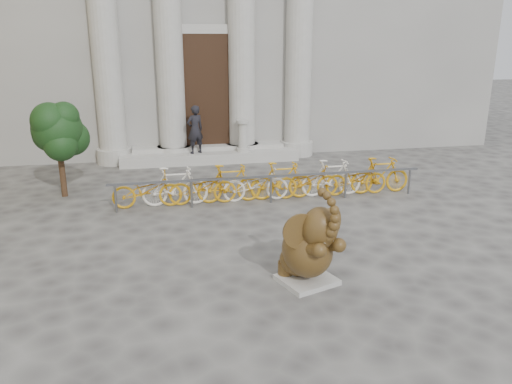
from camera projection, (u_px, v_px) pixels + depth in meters
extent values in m
plane|color=#474442|center=(272.00, 289.00, 8.38)|extent=(80.00, 80.00, 0.00)
cube|color=black|center=(207.00, 92.00, 17.00)|extent=(2.40, 0.16, 4.00)
cylinder|color=#A8A59E|center=(105.00, 40.00, 15.79)|extent=(0.90, 0.90, 8.00)
cylinder|color=#A8A59E|center=(169.00, 40.00, 16.17)|extent=(0.90, 0.90, 8.00)
cylinder|color=#A8A59E|center=(241.00, 40.00, 16.62)|extent=(0.90, 0.90, 8.00)
cylinder|color=#A8A59E|center=(299.00, 40.00, 17.00)|extent=(0.90, 0.90, 8.00)
cube|color=#A8A59E|center=(210.00, 156.00, 17.14)|extent=(6.00, 1.20, 0.36)
cube|color=#A8A59E|center=(307.00, 280.00, 8.61)|extent=(1.10, 1.05, 0.09)
ellipsoid|color=black|center=(301.00, 259.00, 8.68)|extent=(0.94, 0.92, 0.57)
ellipsoid|color=black|center=(307.00, 250.00, 8.46)|extent=(1.16, 1.29, 0.92)
cylinder|color=black|center=(285.00, 268.00, 8.70)|extent=(0.34, 0.34, 0.23)
cylinder|color=black|center=(308.00, 262.00, 8.93)|extent=(0.34, 0.34, 0.23)
cylinder|color=black|center=(311.00, 250.00, 8.02)|extent=(0.38, 0.57, 0.35)
cylinder|color=black|center=(330.00, 245.00, 8.21)|extent=(0.38, 0.57, 0.35)
ellipsoid|color=black|center=(320.00, 228.00, 8.05)|extent=(0.76, 0.74, 0.71)
cylinder|color=black|center=(301.00, 232.00, 8.00)|extent=(0.60, 0.06, 0.60)
cylinder|color=black|center=(330.00, 225.00, 8.30)|extent=(0.51, 0.40, 0.60)
cone|color=beige|center=(321.00, 241.00, 7.90)|extent=(0.17, 0.20, 0.10)
cone|color=beige|center=(332.00, 239.00, 8.00)|extent=(0.08, 0.21, 0.10)
cube|color=slate|center=(271.00, 176.00, 12.63)|extent=(8.07, 0.06, 0.06)
cylinder|color=slate|center=(116.00, 198.00, 12.00)|extent=(0.06, 0.06, 0.70)
cylinder|color=slate|center=(191.00, 194.00, 12.35)|extent=(0.06, 0.06, 0.70)
cylinder|color=slate|center=(271.00, 189.00, 12.73)|extent=(0.06, 0.06, 0.70)
cylinder|color=slate|center=(345.00, 185.00, 13.11)|extent=(0.06, 0.06, 0.70)
cylinder|color=slate|center=(409.00, 181.00, 13.45)|extent=(0.06, 0.06, 0.70)
imported|color=orange|center=(147.00, 188.00, 12.34)|extent=(1.70, 0.50, 1.00)
imported|color=white|center=(175.00, 186.00, 12.46)|extent=(1.66, 0.47, 1.00)
imported|color=orange|center=(202.00, 185.00, 12.59)|extent=(1.70, 0.50, 1.00)
imported|color=orange|center=(229.00, 183.00, 12.72)|extent=(1.66, 0.47, 1.00)
imported|color=white|center=(256.00, 182.00, 12.85)|extent=(1.70, 0.50, 1.00)
imported|color=orange|center=(282.00, 180.00, 12.98)|extent=(1.66, 0.47, 1.00)
imported|color=orange|center=(307.00, 179.00, 13.11)|extent=(1.70, 0.50, 1.00)
imported|color=white|center=(332.00, 178.00, 13.24)|extent=(1.66, 0.47, 1.00)
imported|color=orange|center=(356.00, 176.00, 13.37)|extent=(1.70, 0.50, 1.00)
imported|color=orange|center=(380.00, 175.00, 13.50)|extent=(1.66, 0.47, 1.00)
cylinder|color=#332114|center=(62.00, 168.00, 13.12)|extent=(0.15, 0.15, 1.54)
sphere|color=black|center=(57.00, 130.00, 12.82)|extent=(1.28, 1.28, 1.28)
sphere|color=black|center=(72.00, 138.00, 13.11)|extent=(0.94, 0.94, 0.94)
sphere|color=black|center=(49.00, 135.00, 13.02)|extent=(0.85, 0.85, 0.85)
sphere|color=black|center=(61.00, 145.00, 12.70)|extent=(0.85, 0.85, 0.85)
sphere|color=black|center=(50.00, 121.00, 12.56)|extent=(0.94, 0.94, 0.94)
sphere|color=black|center=(64.00, 117.00, 12.68)|extent=(0.77, 0.77, 0.77)
imported|color=black|center=(195.00, 130.00, 16.52)|extent=(0.69, 0.58, 1.60)
cylinder|color=#A8A59E|center=(243.00, 150.00, 16.99)|extent=(0.44, 0.44, 0.13)
cylinder|color=#A8A59E|center=(243.00, 137.00, 16.86)|extent=(0.31, 0.31, 0.99)
cylinder|color=#A8A59E|center=(243.00, 122.00, 16.71)|extent=(0.44, 0.44, 0.11)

